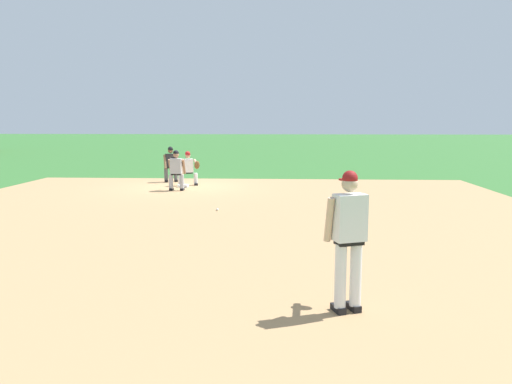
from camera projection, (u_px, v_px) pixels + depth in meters
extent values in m
plane|color=#336B2D|center=(183.00, 187.00, 18.99)|extent=(160.00, 160.00, 0.00)
cube|color=tan|center=(225.00, 219.00, 12.75)|extent=(18.00, 18.00, 0.01)
cube|color=white|center=(183.00, 186.00, 18.99)|extent=(0.38, 0.38, 0.09)
sphere|color=white|center=(217.00, 210.00, 13.90)|extent=(0.07, 0.07, 0.07)
cube|color=black|center=(338.00, 309.00, 6.51)|extent=(0.28, 0.19, 0.09)
cylinder|color=white|center=(340.00, 276.00, 6.41)|extent=(0.15, 0.15, 0.84)
cube|color=black|center=(353.00, 307.00, 6.58)|extent=(0.28, 0.19, 0.09)
cylinder|color=white|center=(356.00, 274.00, 6.47)|extent=(0.15, 0.15, 0.84)
cube|color=black|center=(349.00, 242.00, 6.38)|extent=(0.31, 0.39, 0.06)
cube|color=white|center=(350.00, 218.00, 6.33)|extent=(0.37, 0.46, 0.60)
sphere|color=#DBB28E|center=(350.00, 184.00, 6.29)|extent=(0.21, 0.21, 0.21)
sphere|color=maroon|center=(350.00, 178.00, 6.28)|extent=(0.20, 0.20, 0.20)
cube|color=maroon|center=(347.00, 180.00, 6.37)|extent=(0.16, 0.20, 0.02)
cylinder|color=#DBB28E|center=(329.00, 220.00, 6.33)|extent=(0.21, 0.15, 0.59)
cylinder|color=#DBB28E|center=(356.00, 206.00, 6.68)|extent=(0.52, 0.27, 0.41)
ellipsoid|color=brown|center=(353.00, 217.00, 6.78)|extent=(0.35, 0.29, 0.34)
cube|color=black|center=(196.00, 184.00, 19.44)|extent=(0.28, 0.19, 0.09)
cylinder|color=white|center=(196.00, 178.00, 19.45)|extent=(0.15, 0.15, 0.40)
cube|color=black|center=(181.00, 185.00, 19.28)|extent=(0.28, 0.19, 0.09)
cylinder|color=white|center=(180.00, 179.00, 19.28)|extent=(0.15, 0.15, 0.40)
cube|color=black|center=(188.00, 173.00, 19.34)|extent=(0.30, 0.39, 0.06)
cube|color=white|center=(188.00, 166.00, 19.30)|extent=(0.36, 0.46, 0.52)
sphere|color=tan|center=(188.00, 156.00, 19.22)|extent=(0.21, 0.21, 0.21)
sphere|color=maroon|center=(188.00, 154.00, 19.21)|extent=(0.20, 0.20, 0.20)
cube|color=maroon|center=(188.00, 155.00, 19.13)|extent=(0.16, 0.20, 0.02)
cylinder|color=tan|center=(196.00, 163.00, 18.95)|extent=(0.58, 0.28, 0.24)
cylinder|color=tan|center=(182.00, 168.00, 19.14)|extent=(0.25, 0.16, 0.58)
ellipsoid|color=brown|center=(197.00, 165.00, 18.76)|extent=(0.27, 0.26, 0.35)
cube|color=black|center=(171.00, 189.00, 18.03)|extent=(0.26, 0.12, 0.09)
cylinder|color=#B2B2B7|center=(171.00, 181.00, 17.95)|extent=(0.15, 0.15, 0.50)
cube|color=black|center=(182.00, 189.00, 18.00)|extent=(0.26, 0.12, 0.09)
cylinder|color=#B2B2B7|center=(182.00, 182.00, 17.92)|extent=(0.15, 0.15, 0.50)
cube|color=black|center=(176.00, 174.00, 17.90)|extent=(0.21, 0.35, 0.06)
cube|color=#B2B2B7|center=(176.00, 166.00, 17.85)|extent=(0.25, 0.41, 0.54)
sphere|color=#9E7051|center=(176.00, 155.00, 17.82)|extent=(0.21, 0.21, 0.21)
sphere|color=black|center=(176.00, 153.00, 17.81)|extent=(0.20, 0.20, 0.20)
cube|color=black|center=(177.00, 153.00, 17.90)|extent=(0.11, 0.17, 0.02)
cylinder|color=#9E7051|center=(170.00, 167.00, 18.02)|extent=(0.33, 0.10, 0.56)
cylinder|color=#9E7051|center=(184.00, 167.00, 17.98)|extent=(0.33, 0.10, 0.56)
cube|color=black|center=(176.00, 181.00, 20.62)|extent=(0.28, 0.20, 0.09)
cylinder|color=#515154|center=(176.00, 174.00, 20.61)|extent=(0.15, 0.15, 0.50)
cube|color=black|center=(166.00, 181.00, 20.49)|extent=(0.28, 0.20, 0.09)
cylinder|color=#515154|center=(166.00, 174.00, 20.49)|extent=(0.15, 0.15, 0.50)
cube|color=black|center=(171.00, 167.00, 20.51)|extent=(0.31, 0.39, 0.06)
cube|color=#232326|center=(171.00, 160.00, 20.47)|extent=(0.37, 0.46, 0.54)
sphere|color=brown|center=(170.00, 151.00, 20.40)|extent=(0.21, 0.21, 0.21)
sphere|color=black|center=(170.00, 149.00, 20.39)|extent=(0.20, 0.20, 0.20)
cube|color=black|center=(171.00, 150.00, 20.31)|extent=(0.16, 0.20, 0.02)
cylinder|color=brown|center=(177.00, 161.00, 20.42)|extent=(0.34, 0.20, 0.56)
cylinder|color=brown|center=(165.00, 162.00, 20.26)|extent=(0.34, 0.20, 0.56)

